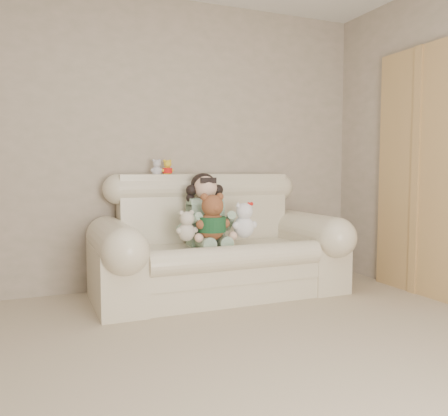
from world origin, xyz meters
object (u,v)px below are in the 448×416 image
seated_child (205,209)px  cream_teddy (187,223)px  sofa (219,235)px  white_cat (244,216)px  brown_teddy (212,212)px

seated_child → cream_teddy: 0.32m
sofa → white_cat: sofa is taller
brown_teddy → white_cat: 0.30m
sofa → seated_child: 0.25m
sofa → cream_teddy: (-0.33, -0.12, 0.13)m
sofa → seated_child: bearing=141.1°
white_cat → cream_teddy: bearing=-156.9°
sofa → brown_teddy: (-0.13, -0.16, 0.21)m
brown_teddy → white_cat: (0.29, 0.03, -0.05)m
sofa → cream_teddy: size_ratio=7.32×
seated_child → cream_teddy: bearing=-138.9°
brown_teddy → sofa: bearing=48.3°
seated_child → cream_teddy: (-0.23, -0.20, -0.09)m
white_cat → cream_teddy: size_ratio=1.24×
cream_teddy → sofa: bearing=10.1°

